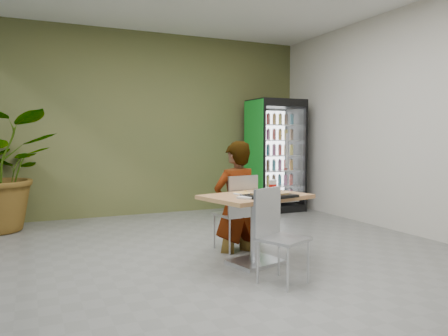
{
  "coord_description": "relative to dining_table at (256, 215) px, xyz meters",
  "views": [
    {
      "loc": [
        -1.86,
        -4.09,
        1.36
      ],
      "look_at": [
        0.23,
        0.57,
        1.0
      ],
      "focal_mm": 35.0,
      "sensor_mm": 36.0,
      "label": 1
    }
  ],
  "objects": [
    {
      "name": "chair_near",
      "position": [
        -0.1,
        -0.57,
        -0.02
      ],
      "size": [
        0.51,
        0.52,
        0.88
      ],
      "rotation": [
        0.0,
        0.0,
        0.4
      ],
      "color": "#B8BABD",
      "rests_on": "ground"
    },
    {
      "name": "soda_cup",
      "position": [
        0.19,
        -0.03,
        0.29
      ],
      "size": [
        0.09,
        0.09,
        0.15
      ],
      "color": "silver",
      "rests_on": "dining_table"
    },
    {
      "name": "dining_table",
      "position": [
        0.0,
        0.0,
        0.0
      ],
      "size": [
        1.21,
        0.98,
        0.75
      ],
      "rotation": [
        0.0,
        0.0,
        0.24
      ],
      "color": "tan",
      "rests_on": "ground"
    },
    {
      "name": "pizza_plate",
      "position": [
        -0.1,
        0.1,
        0.23
      ],
      "size": [
        0.3,
        0.29,
        0.03
      ],
      "color": "silver",
      "rests_on": "dining_table"
    },
    {
      "name": "ground",
      "position": [
        -0.33,
        0.03,
        -0.54
      ],
      "size": [
        7.0,
        7.0,
        0.0
      ],
      "primitive_type": "plane",
      "color": "slate",
      "rests_on": "ground"
    },
    {
      "name": "chair_far",
      "position": [
        0.06,
        0.54,
        -0.0
      ],
      "size": [
        0.46,
        0.46,
        0.91
      ],
      "rotation": [
        0.0,
        0.0,
        3.28
      ],
      "color": "#B8BABD",
      "rests_on": "ground"
    },
    {
      "name": "beverage_fridge",
      "position": [
        1.98,
        2.91,
        0.49
      ],
      "size": [
        0.94,
        0.72,
        2.05
      ],
      "rotation": [
        0.0,
        0.0,
        0.0
      ],
      "color": "black",
      "rests_on": "ground"
    },
    {
      "name": "napkin_stack",
      "position": [
        -0.21,
        -0.21,
        0.22
      ],
      "size": [
        0.22,
        0.22,
        0.02
      ],
      "primitive_type": "cube",
      "rotation": [
        0.0,
        0.0,
        0.6
      ],
      "color": "silver",
      "rests_on": "dining_table"
    },
    {
      "name": "room_envelope",
      "position": [
        -0.33,
        0.03,
        1.06
      ],
      "size": [
        6.0,
        7.0,
        3.2
      ],
      "primitive_type": null,
      "color": "silver",
      "rests_on": "ground"
    },
    {
      "name": "cafeteria_tray",
      "position": [
        0.04,
        -0.23,
        0.23
      ],
      "size": [
        0.55,
        0.44,
        0.03
      ],
      "primitive_type": "cube",
      "rotation": [
        0.0,
        0.0,
        0.19
      ],
      "color": "black",
      "rests_on": "dining_table"
    },
    {
      "name": "seated_woman",
      "position": [
        0.05,
        0.59,
        -0.03
      ],
      "size": [
        0.64,
        0.46,
        1.62
      ],
      "primitive_type": "imported",
      "rotation": [
        0.0,
        0.0,
        3.28
      ],
      "color": "black",
      "rests_on": "ground"
    }
  ]
}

